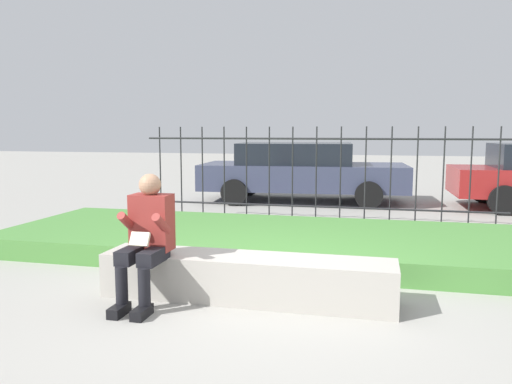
% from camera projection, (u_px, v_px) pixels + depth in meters
% --- Properties ---
extents(ground_plane, '(60.00, 60.00, 0.00)m').
position_uv_depth(ground_plane, '(268.00, 301.00, 4.80)').
color(ground_plane, '#9E9B93').
extents(stone_bench, '(2.84, 0.54, 0.43)m').
position_uv_depth(stone_bench, '(246.00, 280.00, 4.83)').
color(stone_bench, '#ADA89E').
rests_on(stone_bench, ground_plane).
extents(person_seated_reader, '(0.42, 0.73, 1.23)m').
position_uv_depth(person_seated_reader, '(147.00, 234.00, 4.68)').
color(person_seated_reader, black).
rests_on(person_seated_reader, ground_plane).
extents(grass_berm, '(8.12, 2.62, 0.27)m').
position_uv_depth(grass_berm, '(299.00, 242.00, 6.72)').
color(grass_berm, '#4C893D').
rests_on(grass_berm, ground_plane).
extents(iron_fence, '(6.12, 0.03, 1.70)m').
position_uv_depth(iron_fence, '(316.00, 175.00, 8.48)').
color(iron_fence, '#232326').
rests_on(iron_fence, ground_plane).
extents(car_parked_center, '(4.77, 2.25, 1.35)m').
position_uv_depth(car_parked_center, '(301.00, 171.00, 11.53)').
color(car_parked_center, '#383D56').
rests_on(car_parked_center, ground_plane).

